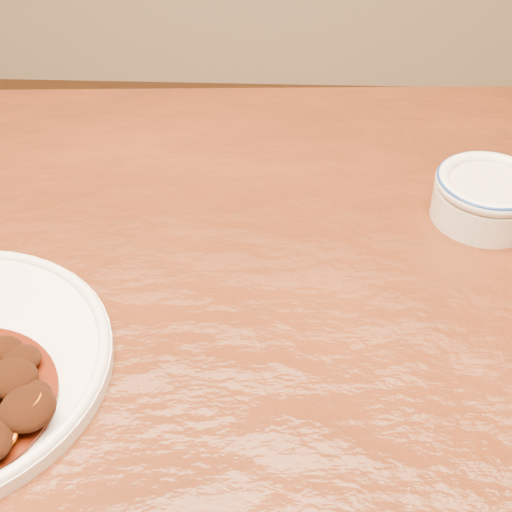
{
  "coord_description": "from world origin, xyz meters",
  "views": [
    {
      "loc": [
        0.08,
        -0.45,
        1.2
      ],
      "look_at": [
        0.06,
        0.06,
        0.77
      ],
      "focal_mm": 50.0,
      "sensor_mm": 36.0,
      "label": 1
    }
  ],
  "objects": [
    {
      "name": "dining_table",
      "position": [
        0.0,
        0.0,
        0.67
      ],
      "size": [
        1.55,
        0.98,
        0.75
      ],
      "rotation": [
        0.0,
        0.0,
        0.06
      ],
      "color": "#59250F",
      "rests_on": "ground"
    },
    {
      "name": "dip_bowl",
      "position": [
        0.29,
        0.16,
        0.78
      ],
      "size": [
        0.11,
        0.11,
        0.05
      ],
      "rotation": [
        0.0,
        0.0,
        0.04
      ],
      "color": "silver",
      "rests_on": "dining_table"
    }
  ]
}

